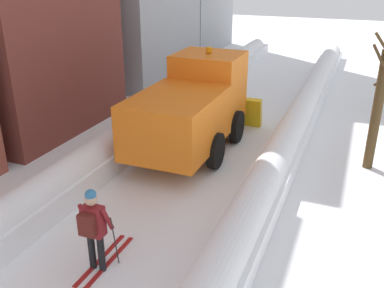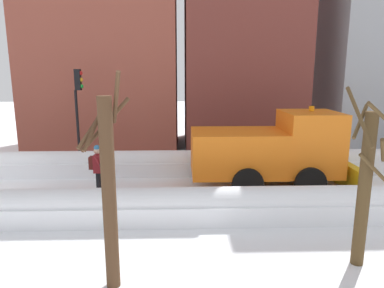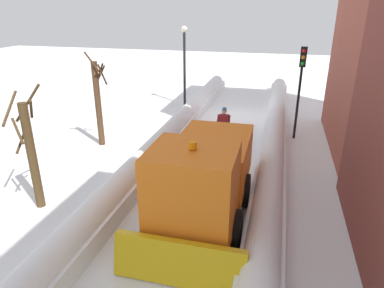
{
  "view_description": "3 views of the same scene",
  "coord_description": "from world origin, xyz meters",
  "views": [
    {
      "loc": [
        4.3,
        -1.37,
        5.68
      ],
      "look_at": [
        0.45,
        8.23,
        1.31
      ],
      "focal_mm": 40.18,
      "sensor_mm": 36.0,
      "label": 1
    },
    {
      "loc": [
        12.04,
        7.39,
        4.34
      ],
      "look_at": [
        -0.28,
        7.79,
        1.77
      ],
      "focal_mm": 32.48,
      "sensor_mm": 36.0,
      "label": 2
    },
    {
      "loc": [
        -2.45,
        19.74,
        6.2
      ],
      "look_at": [
        0.4,
        8.66,
        1.57
      ],
      "focal_mm": 32.25,
      "sensor_mm": 36.0,
      "label": 3
    }
  ],
  "objects": [
    {
      "name": "bare_tree_mid",
      "position": [
        4.89,
        11.43,
        1.91
      ],
      "size": [
        0.94,
        1.12,
        4.03
      ],
      "color": "#4C381E",
      "rests_on": "ground"
    },
    {
      "name": "plow_truck",
      "position": [
        -0.52,
        10.81,
        1.48
      ],
      "size": [
        3.2,
        5.98,
        3.12
      ],
      "color": "orange",
      "rests_on": "ground"
    },
    {
      "name": "skier",
      "position": [
        -0.05,
        4.41,
        1.0
      ],
      "size": [
        0.62,
        1.8,
        1.81
      ],
      "color": "black",
      "rests_on": "ground"
    },
    {
      "name": "ground_plane",
      "position": [
        0.0,
        10.0,
        0.0
      ],
      "size": [
        80.0,
        80.0,
        0.0
      ],
      "primitive_type": "plane",
      "color": "white"
    },
    {
      "name": "snowbank_left",
      "position": [
        -2.41,
        10.0,
        0.46
      ],
      "size": [
        1.1,
        36.0,
        1.05
      ],
      "color": "white",
      "rests_on": "ground"
    },
    {
      "name": "snowbank_right",
      "position": [
        2.41,
        10.0,
        0.45
      ],
      "size": [
        1.1,
        36.0,
        1.04
      ],
      "color": "white",
      "rests_on": "ground"
    }
  ]
}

